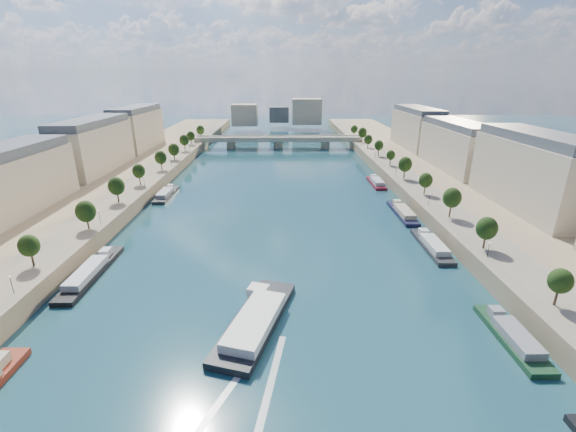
{
  "coord_description": "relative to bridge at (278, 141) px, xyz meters",
  "views": [
    {
      "loc": [
        2.34,
        -39.08,
        47.2
      ],
      "look_at": [
        4.21,
        75.56,
        5.0
      ],
      "focal_mm": 24.0,
      "sensor_mm": 36.0,
      "label": 1
    }
  ],
  "objects": [
    {
      "name": "buildings_left",
      "position": [
        -85.0,
        -111.35,
        11.37
      ],
      "size": [
        16.0,
        226.0,
        23.2
      ],
      "color": "#BBA98F",
      "rests_on": "ground"
    },
    {
      "name": "buildings_right",
      "position": [
        85.0,
        -111.35,
        11.37
      ],
      "size": [
        16.0,
        226.0,
        23.2
      ],
      "color": "#BBA98F",
      "rests_on": "ground"
    },
    {
      "name": "wake",
      "position": [
        -3.03,
        -214.05,
        -5.06
      ],
      "size": [
        14.94,
        25.83,
        0.04
      ],
      "color": "silver",
      "rests_on": "ground"
    },
    {
      "name": "tour_barge",
      "position": [
        -3.03,
        -197.49,
        -3.94
      ],
      "size": [
        16.48,
        30.59,
        3.99
      ],
      "rotation": [
        0.0,
        0.0,
        -0.29
      ],
      "color": "black",
      "rests_on": "ground"
    },
    {
      "name": "quay_left",
      "position": [
        -72.0,
        -123.35,
        -2.58
      ],
      "size": [
        44.0,
        520.0,
        5.0
      ],
      "primitive_type": "cube",
      "color": "#9E8460",
      "rests_on": "ground"
    },
    {
      "name": "skyline",
      "position": [
        3.19,
        96.17,
        9.57
      ],
      "size": [
        79.0,
        42.0,
        22.0
      ],
      "color": "#BBA98F",
      "rests_on": "ground"
    },
    {
      "name": "moored_barges_left",
      "position": [
        -45.5,
        -186.56,
        -4.24
      ],
      "size": [
        5.0,
        159.88,
        3.6
      ],
      "color": "#1D2240",
      "rests_on": "ground"
    },
    {
      "name": "pave_left",
      "position": [
        -57.0,
        -123.35,
        -0.03
      ],
      "size": [
        14.0,
        520.0,
        0.1
      ],
      "primitive_type": "cube",
      "color": "gray",
      "rests_on": "quay_left"
    },
    {
      "name": "lamps_right",
      "position": [
        52.5,
        -118.35,
        2.7
      ],
      "size": [
        0.36,
        200.36,
        4.28
      ],
      "color": "black",
      "rests_on": "ground"
    },
    {
      "name": "bridge",
      "position": [
        0.0,
        0.0,
        0.0
      ],
      "size": [
        112.0,
        12.0,
        8.15
      ],
      "color": "#C1B79E",
      "rests_on": "ground"
    },
    {
      "name": "pave_right",
      "position": [
        57.0,
        -123.35,
        -0.03
      ],
      "size": [
        14.0,
        520.0,
        0.1
      ],
      "primitive_type": "cube",
      "color": "gray",
      "rests_on": "quay_right"
    },
    {
      "name": "moored_barges_right",
      "position": [
        45.5,
        -165.85,
        -4.24
      ],
      "size": [
        5.0,
        162.51,
        3.6
      ],
      "color": "black",
      "rests_on": "ground"
    },
    {
      "name": "lamps_left",
      "position": [
        -52.5,
        -133.35,
        2.7
      ],
      "size": [
        0.36,
        200.36,
        4.28
      ],
      "color": "black",
      "rests_on": "ground"
    },
    {
      "name": "quay_right",
      "position": [
        72.0,
        -123.35,
        -2.58
      ],
      "size": [
        44.0,
        520.0,
        5.0
      ],
      "primitive_type": "cube",
      "color": "#9E8460",
      "rests_on": "ground"
    },
    {
      "name": "ground",
      "position": [
        0.0,
        -123.35,
        -5.08
      ],
      "size": [
        700.0,
        700.0,
        0.0
      ],
      "primitive_type": "plane",
      "color": "#0D313B",
      "rests_on": "ground"
    },
    {
      "name": "trees_right",
      "position": [
        55.0,
        -113.35,
        5.39
      ],
      "size": [
        4.8,
        268.8,
        8.26
      ],
      "color": "#382B1E",
      "rests_on": "ground"
    },
    {
      "name": "trees_left",
      "position": [
        -55.0,
        -121.35,
        5.39
      ],
      "size": [
        4.8,
        268.8,
        8.26
      ],
      "color": "#382B1E",
      "rests_on": "ground"
    }
  ]
}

